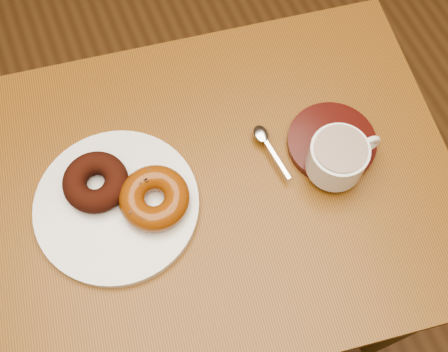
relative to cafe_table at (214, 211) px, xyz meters
name	(u,v)px	position (x,y,z in m)	size (l,w,h in m)	color
cafe_table	(214,211)	(0.00, 0.00, 0.00)	(0.86, 0.69, 0.74)	brown
donut_plate	(117,205)	(-0.15, 0.02, 0.13)	(0.26, 0.26, 0.02)	white
donut_cinnamon	(96,182)	(-0.17, 0.06, 0.15)	(0.10, 0.10, 0.04)	black
donut_caramel	(154,198)	(-0.09, 0.00, 0.15)	(0.14, 0.14, 0.04)	brown
saucer	(332,143)	(0.21, -0.01, 0.13)	(0.15, 0.15, 0.02)	#340A07
coffee_cup	(338,157)	(0.19, -0.05, 0.17)	(0.12, 0.09, 0.06)	white
teaspoon	(264,139)	(0.11, 0.04, 0.14)	(0.02, 0.11, 0.01)	silver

